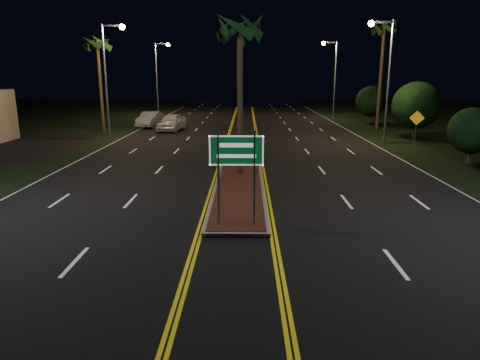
{
  "coord_description": "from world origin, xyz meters",
  "views": [
    {
      "loc": [
        0.33,
        -11.06,
        5.12
      ],
      "look_at": [
        0.13,
        1.99,
        1.9
      ],
      "focal_mm": 32.0,
      "sensor_mm": 36.0,
      "label": 1
    }
  ],
  "objects_px": {
    "shrub_mid": "(416,105)",
    "car_far": "(150,118)",
    "palm_left_far": "(97,44)",
    "car_near": "(172,121)",
    "streetlight_right_mid": "(385,67)",
    "shrub_far": "(371,101)",
    "palm_right_far": "(384,29)",
    "median_island": "(239,193)",
    "streetlight_right_far": "(332,70)",
    "streetlight_left_mid": "(110,68)",
    "highway_sign": "(236,159)",
    "shrub_near": "(472,131)",
    "warning_sign": "(416,123)",
    "palm_median": "(240,28)",
    "streetlight_left_far": "(159,70)"
  },
  "relations": [
    {
      "from": "shrub_mid",
      "to": "car_far",
      "type": "relative_size",
      "value": 0.88
    },
    {
      "from": "car_far",
      "to": "palm_left_far",
      "type": "bearing_deg",
      "value": -121.59
    },
    {
      "from": "shrub_mid",
      "to": "car_near",
      "type": "relative_size",
      "value": 0.84
    },
    {
      "from": "shrub_mid",
      "to": "streetlight_right_mid",
      "type": "bearing_deg",
      "value": -149.44
    },
    {
      "from": "shrub_far",
      "to": "palm_right_far",
      "type": "bearing_deg",
      "value": -99.46
    },
    {
      "from": "median_island",
      "to": "streetlight_right_far",
      "type": "distance_m",
      "value": 37.0
    },
    {
      "from": "streetlight_right_mid",
      "to": "car_far",
      "type": "xyz_separation_m",
      "value": [
        -20.04,
        10.26,
        -4.78
      ]
    },
    {
      "from": "median_island",
      "to": "streetlight_left_mid",
      "type": "relative_size",
      "value": 1.14
    },
    {
      "from": "median_island",
      "to": "highway_sign",
      "type": "height_order",
      "value": "highway_sign"
    },
    {
      "from": "streetlight_left_mid",
      "to": "streetlight_right_far",
      "type": "distance_m",
      "value": 27.83
    },
    {
      "from": "highway_sign",
      "to": "car_near",
      "type": "xyz_separation_m",
      "value": [
        -6.71,
        26.33,
        -1.49
      ]
    },
    {
      "from": "car_near",
      "to": "shrub_near",
      "type": "bearing_deg",
      "value": -27.59
    },
    {
      "from": "streetlight_right_far",
      "to": "warning_sign",
      "type": "xyz_separation_m",
      "value": [
        2.39,
        -20.97,
        -4.0
      ]
    },
    {
      "from": "streetlight_right_far",
      "to": "car_near",
      "type": "xyz_separation_m",
      "value": [
        -17.32,
        -12.88,
        -4.74
      ]
    },
    {
      "from": "palm_median",
      "to": "palm_left_far",
      "type": "bearing_deg",
      "value": 126.18
    },
    {
      "from": "streetlight_right_mid",
      "to": "streetlight_right_far",
      "type": "bearing_deg",
      "value": 90.0
    },
    {
      "from": "car_far",
      "to": "highway_sign",
      "type": "bearing_deg",
      "value": -65.46
    },
    {
      "from": "highway_sign",
      "to": "palm_median",
      "type": "height_order",
      "value": "palm_median"
    },
    {
      "from": "palm_median",
      "to": "warning_sign",
      "type": "relative_size",
      "value": 3.27
    },
    {
      "from": "palm_right_far",
      "to": "shrub_near",
      "type": "bearing_deg",
      "value": -87.49
    },
    {
      "from": "streetlight_right_mid",
      "to": "warning_sign",
      "type": "xyz_separation_m",
      "value": [
        2.39,
        -0.97,
        -4.0
      ]
    },
    {
      "from": "streetlight_left_mid",
      "to": "shrub_mid",
      "type": "relative_size",
      "value": 1.95
    },
    {
      "from": "median_island",
      "to": "car_near",
      "type": "relative_size",
      "value": 1.86
    },
    {
      "from": "palm_right_far",
      "to": "palm_left_far",
      "type": "bearing_deg",
      "value": -175.53
    },
    {
      "from": "streetlight_left_far",
      "to": "palm_left_far",
      "type": "bearing_deg",
      "value": -97.78
    },
    {
      "from": "streetlight_right_far",
      "to": "median_island",
      "type": "bearing_deg",
      "value": -106.87
    },
    {
      "from": "streetlight_right_far",
      "to": "shrub_far",
      "type": "bearing_deg",
      "value": -62.02
    },
    {
      "from": "streetlight_right_mid",
      "to": "shrub_mid",
      "type": "height_order",
      "value": "streetlight_right_mid"
    },
    {
      "from": "shrub_far",
      "to": "car_near",
      "type": "distance_m",
      "value": 21.68
    },
    {
      "from": "streetlight_left_far",
      "to": "streetlight_right_mid",
      "type": "height_order",
      "value": "same"
    },
    {
      "from": "palm_left_far",
      "to": "car_near",
      "type": "bearing_deg",
      "value": 10.46
    },
    {
      "from": "shrub_near",
      "to": "shrub_far",
      "type": "bearing_deg",
      "value": 89.22
    },
    {
      "from": "streetlight_left_far",
      "to": "shrub_near",
      "type": "xyz_separation_m",
      "value": [
        24.11,
        -30.0,
        -3.71
      ]
    },
    {
      "from": "shrub_mid",
      "to": "warning_sign",
      "type": "height_order",
      "value": "shrub_mid"
    },
    {
      "from": "shrub_far",
      "to": "car_near",
      "type": "height_order",
      "value": "shrub_far"
    },
    {
      "from": "streetlight_right_far",
      "to": "shrub_mid",
      "type": "distance_m",
      "value": 18.55
    },
    {
      "from": "shrub_near",
      "to": "car_near",
      "type": "bearing_deg",
      "value": 143.19
    },
    {
      "from": "streetlight_right_far",
      "to": "palm_left_far",
      "type": "xyz_separation_m",
      "value": [
        -23.41,
        -14.0,
        2.09
      ]
    },
    {
      "from": "highway_sign",
      "to": "shrub_near",
      "type": "bearing_deg",
      "value": 39.69
    },
    {
      "from": "median_island",
      "to": "car_near",
      "type": "height_order",
      "value": "car_near"
    },
    {
      "from": "streetlight_left_mid",
      "to": "shrub_mid",
      "type": "distance_m",
      "value": 24.79
    },
    {
      "from": "streetlight_right_mid",
      "to": "shrub_mid",
      "type": "relative_size",
      "value": 1.95
    },
    {
      "from": "shrub_far",
      "to": "car_far",
      "type": "relative_size",
      "value": 0.75
    },
    {
      "from": "shrub_far",
      "to": "car_far",
      "type": "bearing_deg",
      "value": -170.85
    },
    {
      "from": "shrub_mid",
      "to": "car_far",
      "type": "xyz_separation_m",
      "value": [
        -23.43,
        8.26,
        -1.85
      ]
    },
    {
      "from": "palm_median",
      "to": "palm_right_far",
      "type": "relative_size",
      "value": 0.81
    },
    {
      "from": "streetlight_left_mid",
      "to": "palm_right_far",
      "type": "relative_size",
      "value": 0.87
    },
    {
      "from": "palm_right_far",
      "to": "shrub_far",
      "type": "bearing_deg",
      "value": 80.54
    },
    {
      "from": "streetlight_right_far",
      "to": "streetlight_left_mid",
      "type": "bearing_deg",
      "value": -139.7
    },
    {
      "from": "shrub_near",
      "to": "streetlight_right_mid",
      "type": "bearing_deg",
      "value": 109.84
    }
  ]
}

